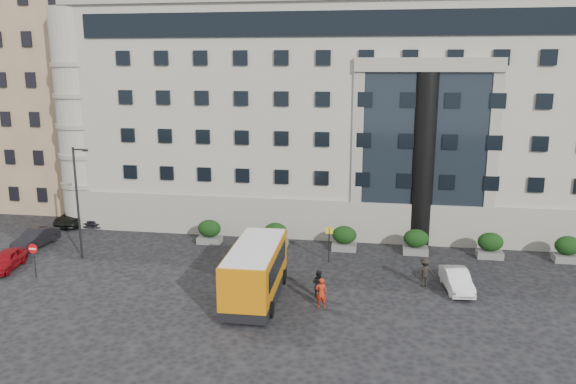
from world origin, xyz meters
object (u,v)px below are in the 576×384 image
(hedge_e, at_px, (490,245))
(no_entry_sign, at_px, (34,254))
(pedestrian_c, at_px, (425,272))
(minibus, at_px, (255,270))
(parked_car_b, at_px, (36,238))
(parked_car_a, at_px, (6,260))
(bus_stop_sign, at_px, (329,238))
(hedge_b, at_px, (276,235))
(street_lamp, at_px, (78,199))
(hedge_c, at_px, (344,238))
(white_taxi, at_px, (457,280))
(red_truck, at_px, (114,188))
(hedge_f, at_px, (568,249))
(parked_car_c, at_px, (104,214))
(hedge_a, at_px, (209,231))
(pedestrian_b, at_px, (318,284))
(pedestrian_a, at_px, (321,293))
(parked_car_d, at_px, (76,216))
(hedge_d, at_px, (416,241))

(hedge_e, distance_m, no_entry_sign, 31.09)
(pedestrian_c, bearing_deg, hedge_e, -138.29)
(minibus, relative_size, parked_car_b, 1.88)
(parked_car_a, bearing_deg, bus_stop_sign, 3.75)
(hedge_b, bearing_deg, street_lamp, -159.93)
(hedge_b, bearing_deg, hedge_c, 0.00)
(bus_stop_sign, bearing_deg, white_taxi, -24.36)
(hedge_c, relative_size, red_truck, 0.31)
(street_lamp, bearing_deg, parked_car_a, -143.73)
(hedge_f, distance_m, white_taxi, 10.56)
(red_truck, bearing_deg, hedge_f, -9.35)
(parked_car_c, bearing_deg, minibus, -38.47)
(hedge_c, distance_m, pedestrian_c, 8.20)
(hedge_b, height_order, parked_car_c, hedge_b)
(street_lamp, height_order, parked_car_c, street_lamp)
(hedge_a, xyz_separation_m, pedestrian_c, (15.78, -6.19, 0.00))
(pedestrian_b, height_order, pedestrian_c, pedestrian_c)
(street_lamp, bearing_deg, red_truck, 108.09)
(no_entry_sign, distance_m, red_truck, 19.87)
(hedge_b, height_order, parked_car_b, hedge_b)
(minibus, distance_m, pedestrian_b, 3.84)
(hedge_e, relative_size, pedestrian_a, 1.03)
(parked_car_b, height_order, pedestrian_c, pedestrian_c)
(hedge_f, height_order, no_entry_sign, no_entry_sign)
(hedge_c, xyz_separation_m, white_taxi, (7.29, -6.51, -0.28))
(bus_stop_sign, relative_size, parked_car_a, 0.66)
(hedge_b, xyz_separation_m, parked_car_c, (-16.05, 4.20, -0.21))
(hedge_f, height_order, pedestrian_c, pedestrian_c)
(red_truck, distance_m, pedestrian_a, 30.97)
(hedge_c, xyz_separation_m, hedge_f, (15.60, 0.00, 0.00))
(parked_car_b, bearing_deg, pedestrian_c, -2.21)
(bus_stop_sign, bearing_deg, pedestrian_c, -28.32)
(hedge_e, bearing_deg, pedestrian_c, -129.03)
(hedge_a, bearing_deg, white_taxi, -20.20)
(pedestrian_a, bearing_deg, pedestrian_c, -155.94)
(parked_car_d, xyz_separation_m, pedestrian_b, (22.42, -12.19, 0.16))
(parked_car_a, bearing_deg, parked_car_c, 75.88)
(hedge_f, relative_size, red_truck, 0.31)
(hedge_e, height_order, parked_car_a, hedge_e)
(minibus, bearing_deg, pedestrian_b, 10.26)
(pedestrian_a, relative_size, pedestrian_b, 1.08)
(no_entry_sign, distance_m, white_taxi, 26.81)
(hedge_d, height_order, red_truck, red_truck)
(hedge_b, xyz_separation_m, bus_stop_sign, (4.30, -2.80, 0.80))
(hedge_e, bearing_deg, hedge_b, 180.00)
(hedge_f, bearing_deg, street_lamp, -171.95)
(hedge_f, xyz_separation_m, no_entry_sign, (-35.00, -8.84, 0.72))
(hedge_d, bearing_deg, white_taxi, -72.22)
(hedge_f, distance_m, pedestrian_a, 19.29)
(hedge_e, bearing_deg, pedestrian_b, -142.01)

